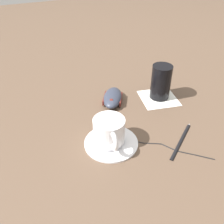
{
  "coord_description": "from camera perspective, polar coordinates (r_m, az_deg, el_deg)",
  "views": [
    {
      "loc": [
        -0.29,
        -0.51,
        0.44
      ],
      "look_at": [
        -0.07,
        -0.01,
        0.03
      ],
      "focal_mm": 40.0,
      "sensor_mm": 36.0,
      "label": 1
    }
  ],
  "objects": [
    {
      "name": "saucer",
      "position": [
        0.63,
        -0.19,
        -6.89
      ],
      "size": [
        0.14,
        0.14,
        0.01
      ],
      "primitive_type": "cylinder",
      "color": "white",
      "rests_on": "ground"
    },
    {
      "name": "drinking_glass",
      "position": [
        0.79,
        11.11,
        6.78
      ],
      "size": [
        0.06,
        0.06,
        0.11
      ],
      "primitive_type": "cylinder",
      "color": "black",
      "rests_on": "napkin_under_glass"
    },
    {
      "name": "mouse_cable",
      "position": [
        0.65,
        8.05,
        -6.19
      ],
      "size": [
        0.18,
        0.27,
        0.0
      ],
      "color": "black",
      "rests_on": "ground"
    },
    {
      "name": "ground_plane",
      "position": [
        0.73,
        5.05,
        -0.3
      ],
      "size": [
        3.0,
        3.0,
        0.0
      ],
      "primitive_type": "plane",
      "color": "brown"
    },
    {
      "name": "coffee_cup",
      "position": [
        0.61,
        -0.63,
        -4.32
      ],
      "size": [
        0.08,
        0.11,
        0.06
      ],
      "color": "white",
      "rests_on": "saucer"
    },
    {
      "name": "computer_mouse",
      "position": [
        0.77,
        0.15,
        3.3
      ],
      "size": [
        0.11,
        0.12,
        0.03
      ],
      "color": "#2D3342",
      "rests_on": "ground"
    },
    {
      "name": "napkin_under_glass",
      "position": [
        0.81,
        10.59,
        3.16
      ],
      "size": [
        0.13,
        0.13,
        0.0
      ],
      "primitive_type": "cube",
      "rotation": [
        0.0,
        0.0,
        -0.19
      ],
      "color": "silver",
      "rests_on": "ground"
    },
    {
      "name": "pen",
      "position": [
        0.66,
        15.6,
        -6.05
      ],
      "size": [
        0.13,
        0.1,
        0.01
      ],
      "color": "black",
      "rests_on": "ground"
    }
  ]
}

